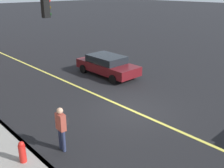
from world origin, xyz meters
name	(u,v)px	position (x,y,z in m)	size (l,w,h in m)	color
ground	(130,110)	(0.00, 0.00, 0.00)	(200.00, 200.00, 0.00)	black
curb_edge	(32,152)	(0.00, 5.32, 0.07)	(80.00, 0.16, 0.15)	slate
lane_stripe_center	(130,110)	(0.00, 0.00, 0.01)	(80.00, 0.16, 0.01)	#D8CC4C
car_maroon	(107,65)	(4.88, -2.89, 0.74)	(4.69, 2.09, 1.39)	#591116
pedestrian_with_backpack	(61,126)	(-0.58, 4.34, 1.03)	(0.43, 0.37, 1.76)	#262D4C
traffic_light_mast	(10,36)	(2.94, 4.38, 3.86)	(0.28, 3.40, 5.67)	#1E3823
fire_hydrant	(22,154)	(-0.42, 5.84, 0.47)	(0.24, 0.24, 0.94)	red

